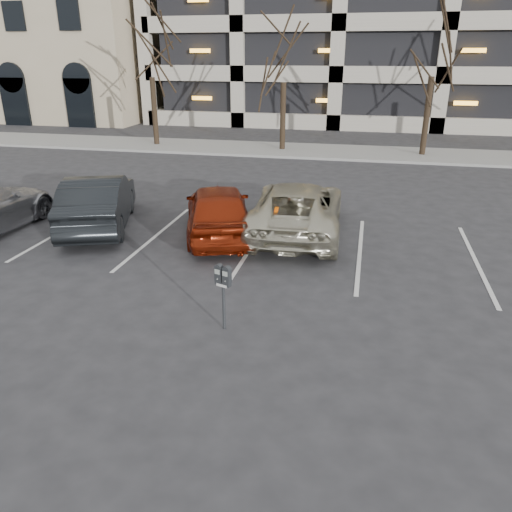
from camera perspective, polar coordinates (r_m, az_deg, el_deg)
ground at (r=11.04m, az=4.15°, el=-3.27°), size 140.00×140.00×0.00m
sidewalk at (r=26.34m, az=9.59°, el=11.63°), size 80.00×4.00×0.12m
stall_lines at (r=13.36m, az=-0.28°, el=1.44°), size 16.90×5.20×0.00m
office_building at (r=49.56m, az=-26.04°, el=23.32°), size 26.00×16.20×15.00m
tree_a at (r=28.30m, az=-12.17°, el=23.73°), size 3.49×3.49×7.94m
tree_b at (r=26.26m, az=3.26°, el=23.69°), size 3.32×3.32×7.56m
tree_c at (r=26.04m, az=20.11°, el=23.72°), size 3.65×3.65×8.30m
parking_meter at (r=8.91m, az=-3.78°, el=-2.93°), size 0.34×0.22×1.25m
suv_silver at (r=14.02m, az=4.71°, el=5.47°), size 2.67×5.33×1.45m
car_red at (r=13.81m, az=-4.32°, el=5.28°), size 3.04×4.65×1.47m
car_dark at (r=15.18m, az=-17.59°, el=5.97°), size 3.13×4.93×1.53m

